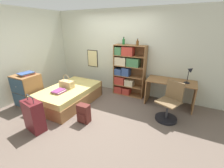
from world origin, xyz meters
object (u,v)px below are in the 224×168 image
(handbag, at_px, (67,84))
(backpack, at_px, (84,114))
(magazine_pile_on_dresser, at_px, (26,74))
(desk_lamp, at_px, (190,72))
(desk, at_px, (170,88))
(desk_chair, at_px, (169,108))
(bottle_brown, at_px, (137,43))
(bookcase, at_px, (126,70))
(suitcase, at_px, (34,116))
(bed, at_px, (70,95))
(book_stack_on_bed, at_px, (59,91))
(dresser, at_px, (28,90))
(bottle_green, at_px, (124,42))

(handbag, relative_size, backpack, 0.88)
(magazine_pile_on_dresser, distance_m, desk_lamp, 4.24)
(desk, bearing_deg, magazine_pile_on_dresser, -153.57)
(desk_chair, relative_size, backpack, 2.10)
(bottle_brown, xyz_separation_m, desk_lamp, (1.44, -0.10, -0.63))
(handbag, bearing_deg, bookcase, 47.03)
(suitcase, distance_m, backpack, 1.03)
(bed, bearing_deg, suitcase, -81.96)
(book_stack_on_bed, height_order, suitcase, suitcase)
(book_stack_on_bed, relative_size, desk, 0.28)
(desk, bearing_deg, dresser, -153.39)
(handbag, distance_m, desk_chair, 2.73)
(book_stack_on_bed, xyz_separation_m, magazine_pile_on_dresser, (-0.89, -0.20, 0.41))
(handbag, height_order, book_stack_on_bed, handbag)
(suitcase, distance_m, bottle_green, 3.06)
(bottle_green, distance_m, backpack, 2.40)
(bottle_green, height_order, bottle_brown, bottle_green)
(dresser, bearing_deg, handbag, 32.19)
(magazine_pile_on_dresser, relative_size, desk, 0.32)
(desk_lamp, distance_m, desk_chair, 1.09)
(bed, distance_m, desk, 2.83)
(magazine_pile_on_dresser, xyz_separation_m, bottle_green, (1.98, 1.89, 0.75))
(book_stack_on_bed, bearing_deg, dresser, -165.89)
(bottle_green, relative_size, desk, 0.17)
(suitcase, xyz_separation_m, backpack, (0.75, 0.70, -0.12))
(bed, distance_m, bottle_green, 2.23)
(bottle_brown, relative_size, desk_lamp, 0.42)
(dresser, relative_size, desk_lamp, 1.96)
(bottle_green, xyz_separation_m, bottle_brown, (0.45, -0.08, -0.01))
(book_stack_on_bed, height_order, bottle_brown, bottle_brown)
(desk_chair, xyz_separation_m, backpack, (-1.71, -1.00, -0.08))
(suitcase, relative_size, desk, 0.64)
(bottle_green, bearing_deg, dresser, -136.29)
(bed, height_order, desk, desk)
(book_stack_on_bed, xyz_separation_m, backpack, (0.95, -0.22, -0.29))
(handbag, height_order, desk_lamp, desk_lamp)
(desk_lamp, bearing_deg, dresser, -155.83)
(dresser, xyz_separation_m, bottle_green, (2.02, 1.93, 1.23))
(handbag, height_order, desk, handbag)
(dresser, xyz_separation_m, desk_lamp, (3.91, 1.75, 0.58))
(suitcase, xyz_separation_m, desk_lamp, (2.79, 2.44, 0.68))
(magazine_pile_on_dresser, relative_size, bottle_brown, 2.15)
(handbag, bearing_deg, desk_lamp, 21.52)
(bottle_brown, height_order, desk_chair, bottle_brown)
(dresser, distance_m, bookcase, 2.88)
(dresser, distance_m, bottle_brown, 3.32)
(backpack, bearing_deg, bookcase, 81.87)
(desk, bearing_deg, bed, -155.73)
(bottle_brown, distance_m, desk_chair, 1.95)
(dresser, bearing_deg, bookcase, 41.54)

